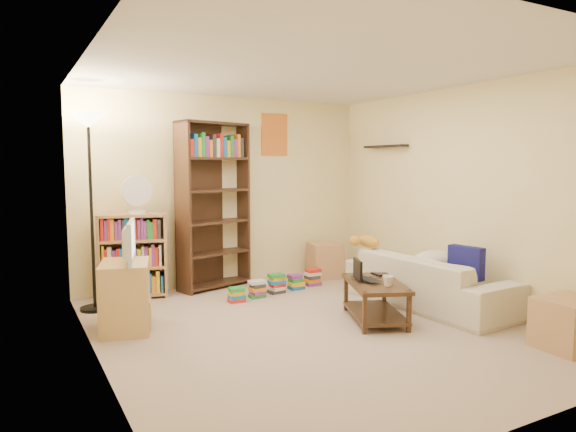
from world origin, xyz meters
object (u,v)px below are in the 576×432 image
(television, at_px, (124,242))
(floor_lamp, at_px, (89,154))
(tabby_cat, at_px, (366,241))
(sofa, at_px, (428,280))
(side_table, at_px, (325,260))
(end_cabinet, at_px, (570,324))
(tall_bookshelf, at_px, (214,201))
(coffee_table, at_px, (375,296))
(tv_stand, at_px, (125,296))
(short_bookshelf, at_px, (133,256))
(laptop, at_px, (370,279))
(mug, at_px, (388,281))
(desk_fan, at_px, (137,194))

(television, relative_size, floor_lamp, 0.32)
(tabby_cat, bearing_deg, television, 179.65)
(sofa, xyz_separation_m, side_table, (-0.21, 1.83, -0.05))
(end_cabinet, bearing_deg, television, 144.01)
(tall_bookshelf, bearing_deg, coffee_table, -82.71)
(sofa, height_order, floor_lamp, floor_lamp)
(tv_stand, relative_size, floor_lamp, 0.31)
(television, height_order, tall_bookshelf, tall_bookshelf)
(coffee_table, height_order, short_bookshelf, short_bookshelf)
(tv_stand, height_order, floor_lamp, floor_lamp)
(television, distance_m, tall_bookshelf, 1.86)
(tv_stand, distance_m, tall_bookshelf, 2.01)
(laptop, height_order, floor_lamp, floor_lamp)
(tabby_cat, distance_m, mug, 1.29)
(short_bookshelf, xyz_separation_m, end_cabinet, (2.95, -3.61, -0.29))
(short_bookshelf, height_order, floor_lamp, floor_lamp)
(coffee_table, relative_size, floor_lamp, 0.48)
(mug, height_order, desk_fan, desk_fan)
(sofa, height_order, laptop, sofa)
(tabby_cat, xyz_separation_m, end_cabinet, (0.40, -2.37, -0.44))
(mug, height_order, short_bookshelf, short_bookshelf)
(tabby_cat, bearing_deg, floor_lamp, 163.64)
(tv_stand, height_order, side_table, tv_stand)
(tall_bookshelf, height_order, desk_fan, tall_bookshelf)
(tabby_cat, bearing_deg, sofa, -68.12)
(laptop, relative_size, floor_lamp, 0.17)
(tv_stand, xyz_separation_m, end_cabinet, (3.29, -2.39, -0.11))
(short_bookshelf, xyz_separation_m, floor_lamp, (-0.50, -0.35, 1.20))
(tabby_cat, height_order, tv_stand, tabby_cat)
(laptop, distance_m, floor_lamp, 3.27)
(tall_bookshelf, xyz_separation_m, short_bookshelf, (-1.04, -0.00, -0.62))
(short_bookshelf, bearing_deg, side_table, 9.92)
(mug, bearing_deg, sofa, 22.45)
(tabby_cat, height_order, tall_bookshelf, tall_bookshelf)
(laptop, bearing_deg, tv_stand, 67.17)
(mug, relative_size, short_bookshelf, 0.12)
(end_cabinet, bearing_deg, sofa, 93.54)
(desk_fan, xyz_separation_m, floor_lamp, (-0.56, -0.30, 0.46))
(sofa, xyz_separation_m, floor_lamp, (-3.35, 1.65, 1.42))
(side_table, bearing_deg, mug, -107.24)
(television, height_order, side_table, television)
(coffee_table, xyz_separation_m, television, (-2.31, 0.93, 0.61))
(mug, distance_m, floor_lamp, 3.42)
(television, relative_size, desk_fan, 1.50)
(short_bookshelf, bearing_deg, tabby_cat, -12.43)
(sofa, bearing_deg, coffee_table, 96.93)
(sofa, xyz_separation_m, tall_bookshelf, (-1.81, 2.00, 0.84))
(mug, height_order, tv_stand, tv_stand)
(desk_fan, relative_size, floor_lamp, 0.21)
(desk_fan, height_order, side_table, desk_fan)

